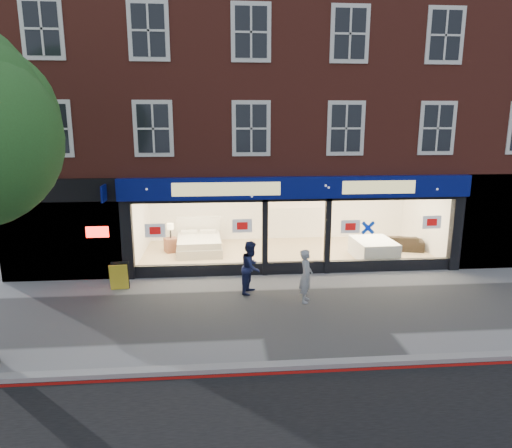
{
  "coord_description": "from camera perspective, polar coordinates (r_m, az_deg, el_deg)",
  "views": [
    {
      "loc": [
        -2.58,
        -11.43,
        5.06
      ],
      "look_at": [
        -1.39,
        2.5,
        1.86
      ],
      "focal_mm": 32.0,
      "sensor_mm": 36.0,
      "label": 1
    }
  ],
  "objects": [
    {
      "name": "mattress_stack",
      "position": [
        17.28,
        14.48,
        -3.04
      ],
      "size": [
        1.44,
        1.79,
        0.68
      ],
      "rotation": [
        0.0,
        0.0,
        0.04
      ],
      "color": "white",
      "rests_on": "showroom_floor"
    },
    {
      "name": "ground",
      "position": [
        12.76,
        7.33,
        -10.59
      ],
      "size": [
        120.0,
        120.0,
        0.0
      ],
      "primitive_type": "plane",
      "color": "gray",
      "rests_on": "ground"
    },
    {
      "name": "a_board",
      "position": [
        14.56,
        -16.69,
        -6.27
      ],
      "size": [
        0.58,
        0.4,
        0.84
      ],
      "primitive_type": "cube",
      "rotation": [
        0.0,
        0.0,
        0.09
      ],
      "color": "yellow",
      "rests_on": "ground"
    },
    {
      "name": "pedestrian_grey",
      "position": [
        13.02,
        6.26,
        -6.45
      ],
      "size": [
        0.5,
        0.63,
        1.53
      ],
      "primitive_type": "imported",
      "rotation": [
        0.0,
        0.0,
        1.31
      ],
      "color": "#9DA1A5",
      "rests_on": "ground"
    },
    {
      "name": "kerb_line",
      "position": [
        10.07,
        11.18,
        -17.49
      ],
      "size": [
        60.0,
        0.1,
        0.01
      ],
      "primitive_type": "cube",
      "color": "#8C0A07",
      "rests_on": "ground"
    },
    {
      "name": "building",
      "position": [
        18.61,
        3.22,
        17.82
      ],
      "size": [
        19.0,
        8.26,
        10.3
      ],
      "color": "maroon",
      "rests_on": "ground"
    },
    {
      "name": "showroom_floor",
      "position": [
        17.6,
        3.77,
        -3.69
      ],
      "size": [
        11.0,
        4.5,
        0.1
      ],
      "primitive_type": "cube",
      "color": "tan",
      "rests_on": "ground"
    },
    {
      "name": "display_bed",
      "position": [
        17.68,
        -7.13,
        -2.4
      ],
      "size": [
        1.82,
        2.17,
        1.18
      ],
      "rotation": [
        0.0,
        0.0,
        0.05
      ],
      "color": "beige",
      "rests_on": "showroom_floor"
    },
    {
      "name": "bedside_table",
      "position": [
        17.83,
        -10.57,
        -2.59
      ],
      "size": [
        0.6,
        0.6,
        0.55
      ],
      "primitive_type": "cube",
      "rotation": [
        0.0,
        0.0,
        0.42
      ],
      "color": "brown",
      "rests_on": "showroom_floor"
    },
    {
      "name": "pedestrian_blue",
      "position": [
        13.59,
        -0.6,
        -5.42
      ],
      "size": [
        0.85,
        0.94,
        1.59
      ],
      "primitive_type": "imported",
      "rotation": [
        0.0,
        0.0,
        1.18
      ],
      "color": "#192048",
      "rests_on": "ground"
    },
    {
      "name": "sofa",
      "position": [
        18.68,
        17.15,
        -2.18
      ],
      "size": [
        2.14,
        1.27,
        0.59
      ],
      "primitive_type": "imported",
      "rotation": [
        0.0,
        0.0,
        2.88
      ],
      "color": "black",
      "rests_on": "showroom_floor"
    },
    {
      "name": "kerb_stone",
      "position": [
        10.21,
        10.88,
        -16.67
      ],
      "size": [
        60.0,
        0.25,
        0.12
      ],
      "primitive_type": "cube",
      "color": "gray",
      "rests_on": "ground"
    }
  ]
}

